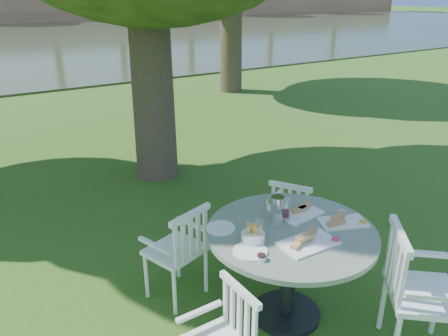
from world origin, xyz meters
The scene contains 7 objects.
ground centered at (0.00, 0.00, 0.00)m, with size 140.00×140.00×0.00m, color #1A3C0C.
table centered at (-0.19, -1.07, 0.64)m, with size 1.31×1.31×0.81m.
chair_ne centered at (0.41, -0.40, 0.49)m, with size 0.56×0.57×0.83m.
chair_nw centered at (-0.81, -0.42, 0.52)m, with size 0.55×0.53×0.88m.
chair_sw centered at (-1.02, -1.43, 0.48)m, with size 0.39×0.42×0.81m.
chair_se centered at (0.27, -1.82, 0.59)m, with size 0.69×0.70×1.01m.
tableware centered at (-0.22, -1.00, 0.85)m, with size 1.19×0.79×0.21m.
Camera 1 is at (-2.20, -3.25, 2.51)m, focal length 35.00 mm.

